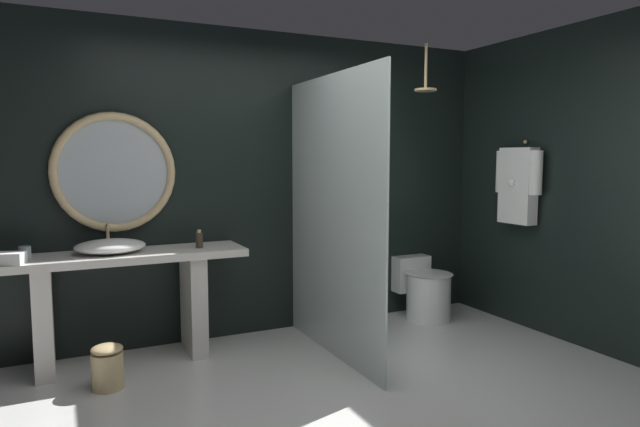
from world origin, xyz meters
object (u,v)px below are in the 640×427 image
rain_shower_head (425,84)px  hanging_bathrobe (518,183)px  soap_dispenser (199,240)px  toilet (425,291)px  round_wall_mirror (115,172)px  vessel_sink (110,246)px  tumbler_cup (25,252)px  waste_bin (108,366)px  folded_hand_towel (2,259)px

rain_shower_head → hanging_bathrobe: (0.80, -0.31, -0.85)m
soap_dispenser → toilet: bearing=0.0°
round_wall_mirror → rain_shower_head: size_ratio=2.27×
vessel_sink → rain_shower_head: 2.88m
tumbler_cup → soap_dispenser: (1.20, -0.09, 0.02)m
waste_bin → folded_hand_towel: folded_hand_towel is taller
rain_shower_head → hanging_bathrobe: rain_shower_head is taller
tumbler_cup → round_wall_mirror: (0.62, 0.18, 0.54)m
toilet → waste_bin: (-2.87, -0.42, -0.11)m
soap_dispenser → hanging_bathrobe: hanging_bathrobe is taller
vessel_sink → tumbler_cup: size_ratio=5.99×
rain_shower_head → folded_hand_towel: 3.49m
tumbler_cup → soap_dispenser: soap_dispenser is taller
folded_hand_towel → toilet: bearing=1.9°
round_wall_mirror → folded_hand_towel: (-0.74, -0.38, -0.55)m
round_wall_mirror → waste_bin: 1.45m
folded_hand_towel → tumbler_cup: bearing=58.7°
toilet → waste_bin: 2.90m
vessel_sink → round_wall_mirror: round_wall_mirror is taller
vessel_sink → hanging_bathrobe: hanging_bathrobe is taller
tumbler_cup → hanging_bathrobe: (3.92, -0.64, 0.43)m
tumbler_cup → rain_shower_head: bearing=-6.1°
hanging_bathrobe → waste_bin: bearing=177.8°
vessel_sink → toilet: vessel_sink is taller
tumbler_cup → soap_dispenser: bearing=-4.4°
toilet → round_wall_mirror: bearing=174.4°
soap_dispenser → round_wall_mirror: 0.82m
tumbler_cup → toilet: size_ratio=0.14×
rain_shower_head → vessel_sink: bearing=173.5°
waste_bin → hanging_bathrobe: bearing=-2.2°
toilet → folded_hand_towel: folded_hand_towel is taller
tumbler_cup → rain_shower_head: rain_shower_head is taller
vessel_sink → round_wall_mirror: size_ratio=0.54×
round_wall_mirror → hanging_bathrobe: 3.40m
tumbler_cup → waste_bin: size_ratio=0.28×
soap_dispenser → round_wall_mirror: round_wall_mirror is taller
toilet → rain_shower_head: bearing=-131.4°
vessel_sink → toilet: bearing=-1.0°
hanging_bathrobe → soap_dispenser: bearing=168.6°
waste_bin → tumbler_cup: bearing=132.9°
soap_dispenser → hanging_bathrobe: size_ratio=0.19×
rain_shower_head → toilet: size_ratio=0.66×
round_wall_mirror → waste_bin: (-0.15, -0.68, -1.27)m
vessel_sink → tumbler_cup: (-0.55, 0.04, -0.01)m
vessel_sink → soap_dispenser: size_ratio=3.50×
vessel_sink → soap_dispenser: vessel_sink is taller
round_wall_mirror → toilet: 2.96m
folded_hand_towel → round_wall_mirror: bearing=26.9°
rain_shower_head → folded_hand_towel: (-3.24, 0.13, -1.28)m
folded_hand_towel → waste_bin: bearing=-27.2°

